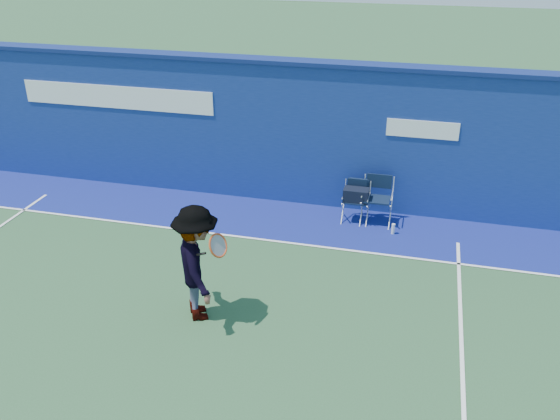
% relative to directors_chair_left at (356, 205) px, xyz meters
% --- Properties ---
extents(ground, '(80.00, 80.00, 0.00)m').
position_rel_directors_chair_left_xyz_m(ground, '(-2.44, -4.46, -0.37)').
color(ground, '#2A4F2E').
rests_on(ground, ground).
extents(stadium_wall, '(24.00, 0.50, 3.08)m').
position_rel_directors_chair_left_xyz_m(stadium_wall, '(-2.45, 0.74, 1.19)').
color(stadium_wall, navy).
rests_on(stadium_wall, ground).
extents(out_of_bounds_strip, '(24.00, 1.80, 0.01)m').
position_rel_directors_chair_left_xyz_m(out_of_bounds_strip, '(-2.44, -0.36, -0.36)').
color(out_of_bounds_strip, navy).
rests_on(out_of_bounds_strip, ground).
extents(court_lines, '(24.00, 12.00, 0.01)m').
position_rel_directors_chair_left_xyz_m(court_lines, '(-2.44, -3.86, -0.35)').
color(court_lines, white).
rests_on(court_lines, out_of_bounds_strip).
extents(directors_chair_left, '(0.51, 0.47, 0.86)m').
position_rel_directors_chair_left_xyz_m(directors_chair_left, '(0.00, 0.00, 0.00)').
color(directors_chair_left, silver).
rests_on(directors_chair_left, ground).
extents(directors_chair_right, '(0.58, 0.52, 0.97)m').
position_rel_directors_chair_left_xyz_m(directors_chair_right, '(0.42, 0.04, -0.06)').
color(directors_chair_right, silver).
rests_on(directors_chair_right, ground).
extents(water_bottle, '(0.07, 0.07, 0.22)m').
position_rel_directors_chair_left_xyz_m(water_bottle, '(0.81, -0.38, -0.26)').
color(water_bottle, silver).
rests_on(water_bottle, ground).
extents(tennis_player, '(1.22, 1.40, 1.88)m').
position_rel_directors_chair_left_xyz_m(tennis_player, '(-1.92, -3.83, 0.58)').
color(tennis_player, '#EA4738').
rests_on(tennis_player, ground).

